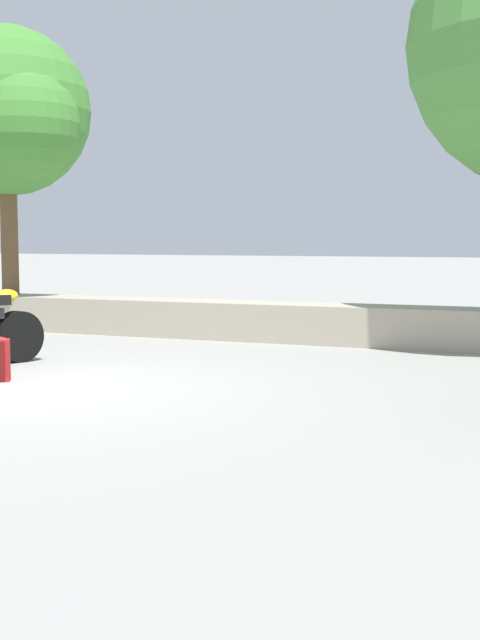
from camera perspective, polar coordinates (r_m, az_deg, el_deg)
ground_plane at (r=8.96m, az=-13.78°, el=-4.40°), size 120.00×120.00×0.00m
stone_wall at (r=13.07m, az=-1.29°, el=0.03°), size 36.00×0.80×0.55m
leafy_tree_mid_left at (r=14.87m, az=-14.83°, el=12.87°), size 2.87×2.73×4.36m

